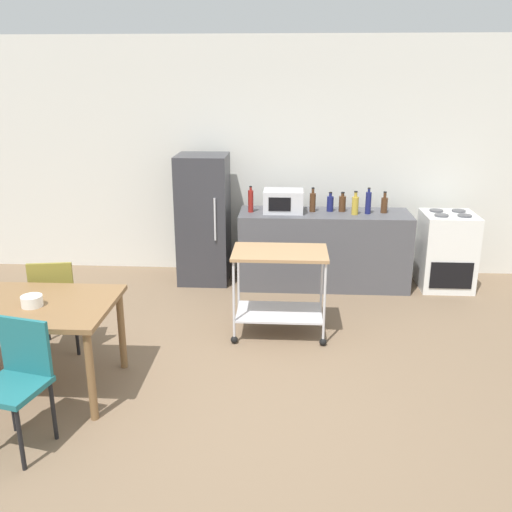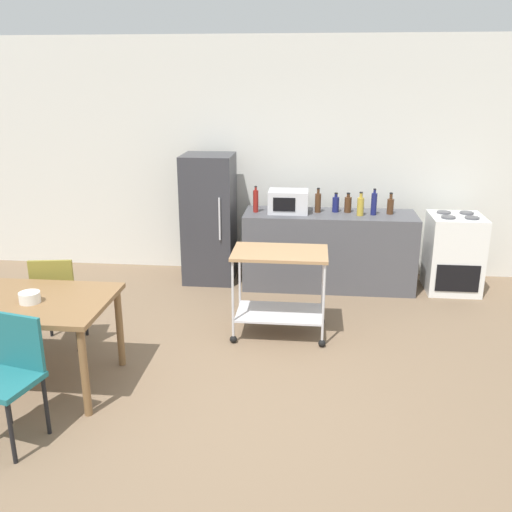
{
  "view_description": "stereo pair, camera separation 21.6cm",
  "coord_description": "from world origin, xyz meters",
  "px_view_note": "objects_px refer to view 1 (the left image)",
  "views": [
    {
      "loc": [
        0.47,
        -3.87,
        2.43
      ],
      "look_at": [
        0.17,
        1.2,
        0.8
      ],
      "focal_mm": 39.54,
      "sensor_mm": 36.0,
      "label": 1
    },
    {
      "loc": [
        0.69,
        -3.86,
        2.43
      ],
      "look_at": [
        0.17,
        1.2,
        0.8
      ],
      "focal_mm": 39.54,
      "sensor_mm": 36.0,
      "label": 2
    }
  ],
  "objects_px": {
    "bottle_soda": "(342,203)",
    "bottle_olive_oil": "(368,202)",
    "microwave": "(283,201)",
    "fruit_bowl": "(32,301)",
    "chair_olive": "(56,298)",
    "stove_oven": "(446,251)",
    "bottle_sesame_oil": "(355,205)",
    "chair_teal": "(17,377)",
    "dining_table": "(17,312)",
    "bottle_sparkling_water": "(251,201)",
    "bottle_soy_sauce": "(330,203)",
    "bottle_hot_sauce": "(384,204)",
    "bottle_vinegar": "(313,202)",
    "refrigerator": "(204,219)",
    "kitchen_cart": "(280,278)"
  },
  "relations": [
    {
      "from": "bottle_sparkling_water",
      "to": "dining_table",
      "type": "bearing_deg",
      "value": -123.27
    },
    {
      "from": "bottle_soda",
      "to": "bottle_sesame_oil",
      "type": "height_order",
      "value": "bottle_sesame_oil"
    },
    {
      "from": "kitchen_cart",
      "to": "bottle_vinegar",
      "type": "relative_size",
      "value": 3.16
    },
    {
      "from": "chair_teal",
      "to": "kitchen_cart",
      "type": "distance_m",
      "value": 2.53
    },
    {
      "from": "chair_teal",
      "to": "bottle_hot_sauce",
      "type": "height_order",
      "value": "bottle_hot_sauce"
    },
    {
      "from": "microwave",
      "to": "fruit_bowl",
      "type": "distance_m",
      "value": 3.22
    },
    {
      "from": "bottle_soda",
      "to": "bottle_olive_oil",
      "type": "relative_size",
      "value": 0.76
    },
    {
      "from": "stove_oven",
      "to": "bottle_soy_sauce",
      "type": "distance_m",
      "value": 1.49
    },
    {
      "from": "kitchen_cart",
      "to": "microwave",
      "type": "height_order",
      "value": "microwave"
    },
    {
      "from": "stove_oven",
      "to": "bottle_olive_oil",
      "type": "bearing_deg",
      "value": -177.44
    },
    {
      "from": "bottle_sparkling_water",
      "to": "microwave",
      "type": "bearing_deg",
      "value": 3.8
    },
    {
      "from": "chair_teal",
      "to": "stove_oven",
      "type": "bearing_deg",
      "value": 55.01
    },
    {
      "from": "bottle_olive_oil",
      "to": "fruit_bowl",
      "type": "height_order",
      "value": "bottle_olive_oil"
    },
    {
      "from": "dining_table",
      "to": "chair_teal",
      "type": "distance_m",
      "value": 0.79
    },
    {
      "from": "bottle_sparkling_water",
      "to": "fruit_bowl",
      "type": "bearing_deg",
      "value": -120.19
    },
    {
      "from": "dining_table",
      "to": "bottle_soda",
      "type": "xyz_separation_m",
      "value": [
        2.73,
        2.62,
        0.33
      ]
    },
    {
      "from": "bottle_sesame_oil",
      "to": "bottle_olive_oil",
      "type": "bearing_deg",
      "value": 17.81
    },
    {
      "from": "bottle_sparkling_water",
      "to": "bottle_olive_oil",
      "type": "relative_size",
      "value": 1.01
    },
    {
      "from": "refrigerator",
      "to": "kitchen_cart",
      "type": "distance_m",
      "value": 1.78
    },
    {
      "from": "bottle_sesame_oil",
      "to": "bottle_olive_oil",
      "type": "xyz_separation_m",
      "value": [
        0.15,
        0.05,
        0.02
      ]
    },
    {
      "from": "bottle_hot_sauce",
      "to": "microwave",
      "type": "bearing_deg",
      "value": -178.48
    },
    {
      "from": "bottle_soy_sauce",
      "to": "bottle_hot_sauce",
      "type": "height_order",
      "value": "bottle_hot_sauce"
    },
    {
      "from": "stove_oven",
      "to": "bottle_sesame_oil",
      "type": "xyz_separation_m",
      "value": [
        -1.11,
        -0.09,
        0.56
      ]
    },
    {
      "from": "stove_oven",
      "to": "bottle_vinegar",
      "type": "distance_m",
      "value": 1.69
    },
    {
      "from": "fruit_bowl",
      "to": "bottle_olive_oil",
      "type": "bearing_deg",
      "value": 41.95
    },
    {
      "from": "refrigerator",
      "to": "fruit_bowl",
      "type": "xyz_separation_m",
      "value": [
        -0.92,
        -2.7,
        0.02
      ]
    },
    {
      "from": "microwave",
      "to": "bottle_vinegar",
      "type": "xyz_separation_m",
      "value": [
        0.35,
        0.04,
        -0.01
      ]
    },
    {
      "from": "chair_olive",
      "to": "stove_oven",
      "type": "relative_size",
      "value": 0.97
    },
    {
      "from": "microwave",
      "to": "fruit_bowl",
      "type": "relative_size",
      "value": 2.86
    },
    {
      "from": "dining_table",
      "to": "fruit_bowl",
      "type": "relative_size",
      "value": 9.32
    },
    {
      "from": "bottle_olive_oil",
      "to": "refrigerator",
      "type": "bearing_deg",
      "value": 176.35
    },
    {
      "from": "bottle_hot_sauce",
      "to": "bottle_vinegar",
      "type": "bearing_deg",
      "value": 179.47
    },
    {
      "from": "bottle_soy_sauce",
      "to": "fruit_bowl",
      "type": "distance_m",
      "value": 3.62
    },
    {
      "from": "chair_teal",
      "to": "microwave",
      "type": "distance_m",
      "value": 3.72
    },
    {
      "from": "bottle_sparkling_water",
      "to": "fruit_bowl",
      "type": "xyz_separation_m",
      "value": [
        -1.5,
        -2.58,
        -0.24
      ]
    },
    {
      "from": "dining_table",
      "to": "fruit_bowl",
      "type": "distance_m",
      "value": 0.21
    },
    {
      "from": "chair_teal",
      "to": "bottle_soda",
      "type": "distance_m",
      "value": 4.14
    },
    {
      "from": "dining_table",
      "to": "bottle_sesame_oil",
      "type": "relative_size",
      "value": 5.49
    },
    {
      "from": "chair_olive",
      "to": "bottle_olive_oil",
      "type": "bearing_deg",
      "value": -157.7
    },
    {
      "from": "stove_oven",
      "to": "bottle_soy_sauce",
      "type": "relative_size",
      "value": 4.0
    },
    {
      "from": "bottle_vinegar",
      "to": "chair_olive",
      "type": "bearing_deg",
      "value": -140.85
    },
    {
      "from": "bottle_olive_oil",
      "to": "fruit_bowl",
      "type": "bearing_deg",
      "value": -138.05
    },
    {
      "from": "bottle_soy_sauce",
      "to": "bottle_olive_oil",
      "type": "xyz_separation_m",
      "value": [
        0.43,
        -0.1,
        0.04
      ]
    },
    {
      "from": "chair_teal",
      "to": "bottle_soda",
      "type": "relative_size",
      "value": 3.84
    },
    {
      "from": "bottle_sparkling_water",
      "to": "bottle_soda",
      "type": "height_order",
      "value": "bottle_sparkling_water"
    },
    {
      "from": "chair_teal",
      "to": "fruit_bowl",
      "type": "bearing_deg",
      "value": 116.64
    },
    {
      "from": "chair_olive",
      "to": "bottle_soda",
      "type": "relative_size",
      "value": 3.84
    },
    {
      "from": "kitchen_cart",
      "to": "bottle_sesame_oil",
      "type": "height_order",
      "value": "bottle_sesame_oil"
    },
    {
      "from": "bottle_hot_sauce",
      "to": "fruit_bowl",
      "type": "relative_size",
      "value": 1.56
    },
    {
      "from": "dining_table",
      "to": "bottle_sparkling_water",
      "type": "bearing_deg",
      "value": 56.73
    }
  ]
}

